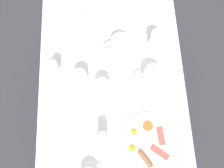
# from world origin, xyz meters

# --- Properties ---
(ground_plane) EXTENTS (8.00, 8.00, 0.00)m
(ground_plane) POSITION_xyz_m (0.00, 0.00, 0.00)
(ground_plane) COLOR #333338
(table) EXTENTS (0.80, 1.18, 0.76)m
(table) POSITION_xyz_m (0.00, 0.00, 0.68)
(table) COLOR white
(table) RESTS_ON ground_plane
(breakfast_plate) EXTENTS (0.31, 0.31, 0.04)m
(breakfast_plate) POSITION_xyz_m (-0.16, 0.31, 0.77)
(breakfast_plate) COLOR white
(breakfast_plate) RESTS_ON table
(teapot_near) EXTENTS (0.19, 0.10, 0.13)m
(teapot_near) POSITION_xyz_m (-0.05, -0.21, 0.81)
(teapot_near) COLOR white
(teapot_near) RESTS_ON table
(teapot_far) EXTENTS (0.19, 0.10, 0.13)m
(teapot_far) POSITION_xyz_m (-0.22, -0.03, 0.81)
(teapot_far) COLOR white
(teapot_far) RESTS_ON table
(teacup_with_saucer_left) EXTENTS (0.14, 0.14, 0.07)m
(teacup_with_saucer_left) POSITION_xyz_m (0.17, -0.43, 0.79)
(teacup_with_saucer_left) COLOR white
(teacup_with_saucer_left) RESTS_ON table
(water_glass_tall) EXTENTS (0.08, 0.08, 0.11)m
(water_glass_tall) POSITION_xyz_m (0.05, 0.03, 0.81)
(water_glass_tall) COLOR white
(water_glass_tall) RESTS_ON table
(water_glass_short) EXTENTS (0.08, 0.08, 0.12)m
(water_glass_short) POSITION_xyz_m (0.17, -0.03, 0.82)
(water_glass_short) COLOR white
(water_glass_short) RESTS_ON table
(wine_glass_spare) EXTENTS (0.08, 0.08, 0.13)m
(wine_glass_spare) POSITION_xyz_m (-0.26, -0.23, 0.82)
(wine_glass_spare) COLOR white
(wine_glass_spare) RESTS_ON table
(pepper_grinder) EXTENTS (0.05, 0.05, 0.12)m
(pepper_grinder) POSITION_xyz_m (0.31, -0.11, 0.82)
(pepper_grinder) COLOR #BCBCC1
(pepper_grinder) RESTS_ON table
(salt_grinder) EXTENTS (0.05, 0.05, 0.12)m
(salt_grinder) POSITION_xyz_m (0.06, 0.27, 0.82)
(salt_grinder) COLOR #BCBCC1
(salt_grinder) RESTS_ON table
(napkin_folded) EXTENTS (0.15, 0.13, 0.01)m
(napkin_folded) POSITION_xyz_m (0.22, -0.26, 0.76)
(napkin_folded) COLOR white
(napkin_folded) RESTS_ON table
(fork_by_plate) EXTENTS (0.16, 0.07, 0.00)m
(fork_by_plate) POSITION_xyz_m (0.27, 0.11, 0.76)
(fork_by_plate) COLOR silver
(fork_by_plate) RESTS_ON table
(knife_by_plate) EXTENTS (0.09, 0.21, 0.00)m
(knife_by_plate) POSITION_xyz_m (-0.23, -0.43, 0.76)
(knife_by_plate) COLOR silver
(knife_by_plate) RESTS_ON table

